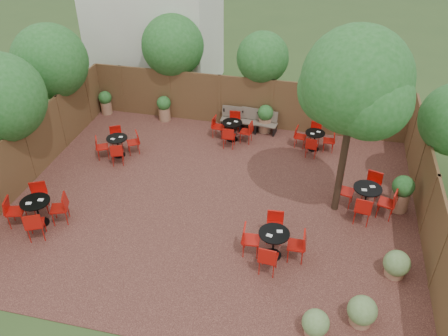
# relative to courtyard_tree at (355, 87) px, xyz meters

# --- Properties ---
(ground) EXTENTS (80.00, 80.00, 0.00)m
(ground) POSITION_rel_courtyard_tree_xyz_m (-3.60, -0.56, -3.96)
(ground) COLOR #354F23
(ground) RESTS_ON ground
(courtyard_paving) EXTENTS (12.00, 10.00, 0.02)m
(courtyard_paving) POSITION_rel_courtyard_tree_xyz_m (-3.60, -0.56, -3.95)
(courtyard_paving) COLOR #361A16
(courtyard_paving) RESTS_ON ground
(fence_back) EXTENTS (12.00, 0.08, 2.00)m
(fence_back) POSITION_rel_courtyard_tree_xyz_m (-3.60, 4.44, -2.96)
(fence_back) COLOR #53351F
(fence_back) RESTS_ON ground
(fence_left) EXTENTS (0.08, 10.00, 2.00)m
(fence_left) POSITION_rel_courtyard_tree_xyz_m (-9.60, -0.56, -2.96)
(fence_left) COLOR #53351F
(fence_left) RESTS_ON ground
(fence_right) EXTENTS (0.08, 10.00, 2.00)m
(fence_right) POSITION_rel_courtyard_tree_xyz_m (2.40, -0.56, -2.96)
(fence_right) COLOR #53351F
(fence_right) RESTS_ON ground
(overhang_foliage) EXTENTS (15.57, 10.34, 2.71)m
(overhang_foliage) POSITION_rel_courtyard_tree_xyz_m (-6.68, 2.03, -1.25)
(overhang_foliage) COLOR #205D1E
(overhang_foliage) RESTS_ON ground
(courtyard_tree) EXTENTS (2.90, 2.82, 5.51)m
(courtyard_tree) POSITION_rel_courtyard_tree_xyz_m (0.00, 0.00, 0.00)
(courtyard_tree) COLOR black
(courtyard_tree) RESTS_ON courtyard_paving
(park_bench_left) EXTENTS (1.46, 0.64, 0.87)m
(park_bench_left) POSITION_rel_courtyard_tree_xyz_m (-2.99, 4.07, -3.49)
(park_bench_left) COLOR brown
(park_bench_left) RESTS_ON courtyard_paving
(park_bench_right) EXTENTS (1.43, 0.47, 0.88)m
(park_bench_right) POSITION_rel_courtyard_tree_xyz_m (-3.71, 4.07, -3.49)
(park_bench_right) COLOR brown
(park_bench_right) RESTS_ON courtyard_paving
(bistro_tables) EXTENTS (10.74, 7.43, 0.93)m
(bistro_tables) POSITION_rel_courtyard_tree_xyz_m (-3.48, 0.10, -3.49)
(bistro_tables) COLOR black
(bistro_tables) RESTS_ON courtyard_paving
(planters) EXTENTS (11.67, 4.36, 1.16)m
(planters) POSITION_rel_courtyard_tree_xyz_m (-3.29, 2.89, -3.36)
(planters) COLOR #97684B
(planters) RESTS_ON courtyard_paving
(low_shrubs) EXTENTS (2.48, 2.84, 0.73)m
(low_shrubs) POSITION_rel_courtyard_tree_xyz_m (0.73, -3.55, -3.60)
(low_shrubs) COLOR #97684B
(low_shrubs) RESTS_ON courtyard_paving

